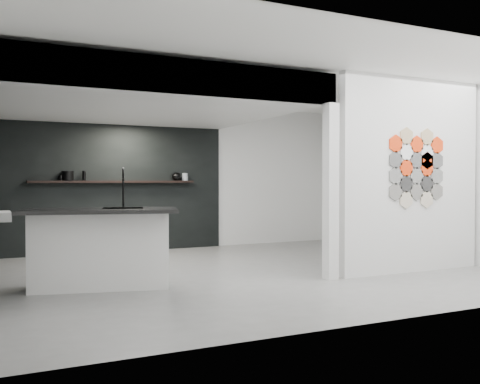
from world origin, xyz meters
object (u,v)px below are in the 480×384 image
partition_panel (411,175)px  utensil_cup (61,178)px  glass_bowl (185,178)px  bottle_dark (84,176)px  glass_vase (185,177)px  kitchen_island (101,247)px  stockpot (68,176)px  kettle (177,176)px

partition_panel → utensil_cup: (-4.37, 3.87, -0.03)m
glass_bowl → utensil_cup: (-2.29, 0.00, 0.00)m
bottle_dark → glass_bowl: bearing=0.0°
glass_vase → bottle_dark: (-1.90, 0.00, 0.01)m
glass_vase → bottle_dark: bottle_dark is taller
glass_vase → kitchen_island: bearing=-125.4°
kitchen_island → utensil_cup: 3.24m
stockpot → utensil_cup: stockpot is taller
kitchen_island → glass_vase: (2.22, 3.12, 0.89)m
bottle_dark → utensil_cup: bearing=180.0°
partition_panel → utensil_cup: bearing=138.5°
glass_vase → glass_bowl: bearing=0.0°
glass_bowl → bottle_dark: bottle_dark is taller
glass_vase → stockpot: bearing=180.0°
kitchen_island → kettle: 3.84m
glass_vase → bottle_dark: bearing=180.0°
partition_panel → kettle: (-2.24, 3.87, -0.00)m
glass_bowl → glass_vase: (0.00, 0.00, 0.03)m
glass_bowl → partition_panel: bearing=-61.8°
stockpot → bottle_dark: 0.28m
kitchen_island → bottle_dark: bottle_dark is taller
utensil_cup → kitchen_island: bearing=-88.6°
partition_panel → utensil_cup: 5.83m
kettle → utensil_cup: bearing=156.3°
kettle → utensil_cup: size_ratio=2.03×
bottle_dark → glass_vase: bearing=0.0°
kitchen_island → glass_vase: 3.93m
kitchen_island → kettle: size_ratio=10.63×
stockpot → glass_bowl: 2.18m
stockpot → utensil_cup: 0.12m
kitchen_island → stockpot: size_ratio=9.75×
stockpot → kettle: bearing=0.0°
kettle → bottle_dark: bearing=156.3°
kitchen_island → utensil_cup: size_ratio=21.60×
glass_bowl → utensil_cup: 2.29m
kitchen_island → glass_vase: kitchen_island is taller
glass_bowl → bottle_dark: (-1.90, 0.00, 0.04)m
kettle → bottle_dark: bottle_dark is taller
glass_bowl → stockpot: bearing=180.0°
kitchen_island → glass_vase: size_ratio=13.80×
glass_bowl → utensil_cup: bearing=180.0°
glass_bowl → bottle_dark: size_ratio=0.70×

